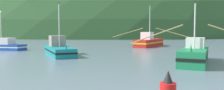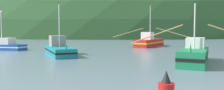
# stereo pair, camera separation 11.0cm
# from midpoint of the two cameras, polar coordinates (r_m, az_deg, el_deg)

# --- Properties ---
(hill_far_left) EXTENTS (217.89, 174.32, 102.33)m
(hill_far_left) POSITION_cam_midpoint_polar(r_m,az_deg,el_deg) (163.16, -4.02, 2.61)
(hill_far_left) COLOR #2D562D
(hill_far_left) RESTS_ON ground
(fishing_boat_red) EXTENTS (15.70, 10.04, 7.90)m
(fishing_boat_red) POSITION_cam_midpoint_polar(r_m,az_deg,el_deg) (44.82, 9.33, 0.76)
(fishing_boat_red) COLOR red
(fishing_boat_red) RESTS_ON ground
(fishing_boat_green) EXTENTS (12.80, 8.73, 5.84)m
(fishing_boat_green) POSITION_cam_midpoint_polar(r_m,az_deg,el_deg) (23.30, 19.93, -2.16)
(fishing_boat_green) COLOR #197A47
(fishing_boat_green) RESTS_ON ground
(fishing_boat_blue) EXTENTS (8.57, 2.81, 6.22)m
(fishing_boat_blue) POSITION_cam_midpoint_polar(r_m,az_deg,el_deg) (40.72, -25.68, -0.25)
(fishing_boat_blue) COLOR #19479E
(fishing_boat_blue) RESTS_ON ground
(fishing_boat_teal) EXTENTS (7.09, 8.27, 6.62)m
(fishing_boat_teal) POSITION_cam_midpoint_polar(r_m,az_deg,el_deg) (29.84, -12.91, -0.97)
(fishing_boat_teal) COLOR #147F84
(fishing_boat_teal) RESTS_ON ground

